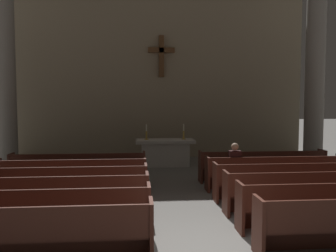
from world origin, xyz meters
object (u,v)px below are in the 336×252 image
object	(u,v)px
pew_left_row_2	(42,213)
altar	(165,152)
candlestick_right	(184,134)
lone_worshipper	(234,165)
pew_left_row_4	(65,185)
pew_right_row_3	(312,191)
candlestick_left	(146,135)
pew_left_row_3	(55,197)
pew_right_row_5	(275,173)
column_left_second	(5,68)
pew_left_row_1	(23,235)
column_right_second	(315,70)
pew_left_row_6	(79,169)
pew_left_row_5	(72,176)
pew_right_row_4	(291,181)
pew_right_row_6	(262,166)

from	to	relation	value
pew_left_row_2	altar	world-z (taller)	altar
candlestick_right	lone_worshipper	distance (m)	3.95
pew_left_row_4	pew_left_row_2	bearing A→B (deg)	-90.00
pew_right_row_3	candlestick_left	size ratio (longest dim) A/B	6.74
pew_left_row_4	pew_right_row_3	xyz separation A→B (m)	(5.52, -1.04, 0.00)
pew_left_row_3	altar	bearing A→B (deg)	65.09
pew_right_row_5	column_left_second	world-z (taller)	column_left_second
pew_left_row_1	pew_right_row_5	distance (m)	6.92
pew_left_row_1	column_right_second	distance (m)	11.80
pew_left_row_3	pew_left_row_6	distance (m)	3.13
pew_left_row_3	candlestick_right	bearing A→B (deg)	59.79
pew_left_row_1	pew_right_row_3	distance (m)	5.90
pew_right_row_3	lone_worshipper	xyz separation A→B (m)	(-1.16, 2.13, 0.22)
pew_right_row_3	pew_left_row_5	bearing A→B (deg)	159.29
pew_right_row_4	column_right_second	distance (m)	6.23
candlestick_left	candlestick_right	world-z (taller)	same
column_right_second	pew_right_row_6	bearing A→B (deg)	-138.91
pew_left_row_5	pew_right_row_5	distance (m)	5.52
pew_left_row_1	pew_right_row_6	size ratio (longest dim) A/B	1.00
pew_left_row_3	pew_right_row_5	distance (m)	5.90
pew_right_row_6	column_right_second	world-z (taller)	column_right_second
pew_right_row_6	candlestick_left	xyz separation A→B (m)	(-3.46, 2.81, 0.71)
pew_left_row_1	pew_left_row_6	distance (m)	5.22
pew_left_row_4	candlestick_right	world-z (taller)	candlestick_right
pew_left_row_1	column_right_second	xyz separation A→B (m)	(8.37, 7.70, 3.13)
lone_worshipper	pew_left_row_4	bearing A→B (deg)	-166.05
pew_left_row_3	lone_worshipper	xyz separation A→B (m)	(4.36, 2.13, 0.22)
pew_left_row_2	candlestick_left	size ratio (longest dim) A/B	6.74
column_left_second	pew_right_row_5	bearing A→B (deg)	-22.85
pew_left_row_1	altar	distance (m)	8.49
pew_right_row_3	column_right_second	bearing A→B (deg)	63.10
pew_left_row_3	lone_worshipper	world-z (taller)	lone_worshipper
pew_left_row_5	altar	bearing A→B (deg)	54.40
column_left_second	candlestick_right	bearing A→B (deg)	2.98
column_right_second	lone_worshipper	size ratio (longest dim) A/B	5.60
pew_left_row_6	lone_worshipper	distance (m)	4.48
candlestick_left	candlestick_right	size ratio (longest dim) A/B	1.00
pew_right_row_5	lone_worshipper	distance (m)	1.19
pew_left_row_4	lone_worshipper	bearing A→B (deg)	13.95
column_left_second	pew_right_row_6	bearing A→B (deg)	-16.53
pew_left_row_1	candlestick_left	size ratio (longest dim) A/B	6.74
pew_left_row_4	column_left_second	world-z (taller)	column_left_second
pew_right_row_4	pew_right_row_5	world-z (taller)	same
pew_left_row_1	pew_right_row_4	world-z (taller)	same
pew_left_row_4	pew_left_row_5	distance (m)	1.04
column_left_second	candlestick_right	xyz separation A→B (m)	(6.31, 0.33, -2.42)
pew_left_row_6	candlestick_right	size ratio (longest dim) A/B	6.74
pew_left_row_1	pew_left_row_3	bearing A→B (deg)	90.00
pew_left_row_1	pew_right_row_6	world-z (taller)	same
pew_left_row_2	pew_right_row_5	distance (m)	6.35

